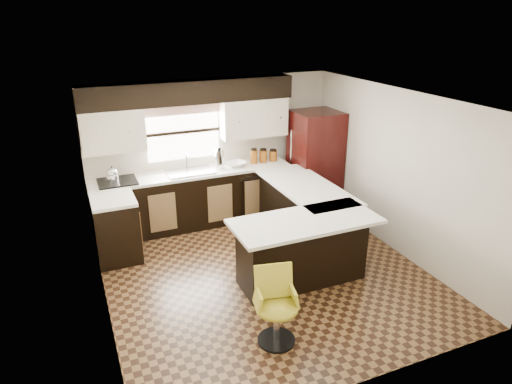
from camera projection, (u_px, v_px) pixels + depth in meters
name	position (u px, v px, depth m)	size (l,w,h in m)	color
floor	(265.00, 273.00, 6.34)	(4.40, 4.40, 0.00)	#49301A
ceiling	(266.00, 100.00, 5.45)	(4.40, 4.40, 0.00)	silver
wall_back	(213.00, 149.00, 7.78)	(4.40, 4.40, 0.00)	beige
wall_front	(368.00, 279.00, 4.02)	(4.40, 4.40, 0.00)	beige
wall_left	(96.00, 220.00, 5.13)	(4.40, 4.40, 0.00)	beige
wall_right	(396.00, 172.00, 6.66)	(4.40, 4.40, 0.00)	beige
base_cab_back	(194.00, 200.00, 7.64)	(3.30, 0.60, 0.90)	black
base_cab_left	(116.00, 230.00, 6.59)	(0.60, 0.70, 0.90)	black
counter_back	(193.00, 173.00, 7.46)	(3.30, 0.60, 0.04)	silver
counter_left	(113.00, 200.00, 6.41)	(0.60, 0.70, 0.04)	silver
soffit	(190.00, 92.00, 7.10)	(3.40, 0.35, 0.36)	black
upper_cab_left	(112.00, 131.00, 6.84)	(0.94, 0.35, 0.64)	beige
upper_cab_right	(253.00, 118.00, 7.68)	(1.14, 0.35, 0.64)	beige
window_pane	(183.00, 132.00, 7.45)	(1.20, 0.02, 0.90)	white
valance	(182.00, 109.00, 7.27)	(1.30, 0.06, 0.18)	#D19B93
sink	(190.00, 172.00, 7.41)	(0.75, 0.45, 0.03)	#B2B2B7
dishwasher	(256.00, 198.00, 7.76)	(0.58, 0.03, 0.78)	black
cooktop	(117.00, 182.00, 6.99)	(0.58, 0.50, 0.03)	black
peninsula_long	(302.00, 216.00, 7.04)	(0.60, 1.95, 0.90)	black
peninsula_return	(302.00, 251.00, 6.01)	(1.65, 0.60, 0.90)	black
counter_pen_long	(306.00, 187.00, 6.88)	(0.84, 1.95, 0.04)	silver
counter_pen_return	(305.00, 221.00, 5.75)	(1.89, 0.84, 0.04)	silver
refrigerator	(315.00, 163.00, 8.03)	(0.78, 0.75, 1.81)	black
bar_chair	(277.00, 309.00, 4.88)	(0.46, 0.46, 0.86)	gold
kettle	(112.00, 174.00, 6.92)	(0.18, 0.18, 0.24)	silver
percolator	(219.00, 159.00, 7.56)	(0.15, 0.15, 0.32)	silver
mixing_bowl	(236.00, 164.00, 7.72)	(0.31, 0.31, 0.08)	white
canister_large	(254.00, 157.00, 7.82)	(0.12, 0.12, 0.23)	brown
canister_med	(263.00, 156.00, 7.89)	(0.13, 0.13, 0.21)	brown
canister_small	(273.00, 156.00, 7.97)	(0.14, 0.14, 0.18)	brown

